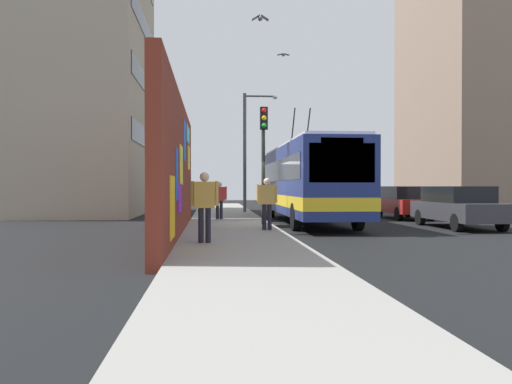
# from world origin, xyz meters

# --- Properties ---
(ground_plane) EXTENTS (80.00, 80.00, 0.00)m
(ground_plane) POSITION_xyz_m (0.00, 0.00, 0.00)
(ground_plane) COLOR black
(sidewalk_slab) EXTENTS (48.00, 3.20, 0.15)m
(sidewalk_slab) POSITION_xyz_m (0.00, 1.60, 0.07)
(sidewalk_slab) COLOR gray
(sidewalk_slab) RESTS_ON ground_plane
(graffiti_wall) EXTENTS (13.98, 0.32, 4.24)m
(graffiti_wall) POSITION_xyz_m (-4.01, 3.35, 2.12)
(graffiti_wall) COLOR maroon
(graffiti_wall) RESTS_ON ground_plane
(building_far_left) EXTENTS (11.30, 6.15, 19.40)m
(building_far_left) POSITION_xyz_m (10.13, 9.20, 9.70)
(building_far_left) COLOR #9E937F
(building_far_left) RESTS_ON ground_plane
(building_far_right) EXTENTS (11.84, 8.57, 19.13)m
(building_far_right) POSITION_xyz_m (16.13, -17.00, 9.56)
(building_far_right) COLOR gray
(building_far_right) RESTS_ON ground_plane
(city_bus) EXTENTS (12.25, 2.53, 5.13)m
(city_bus) POSITION_xyz_m (1.90, -1.80, 1.86)
(city_bus) COLOR navy
(city_bus) RESTS_ON ground_plane
(parked_car_dark_gray) EXTENTS (4.89, 1.86, 1.58)m
(parked_car_dark_gray) POSITION_xyz_m (-1.25, -7.00, 0.84)
(parked_car_dark_gray) COLOR #38383D
(parked_car_dark_gray) RESTS_ON ground_plane
(parked_car_red) EXTENTS (4.39, 1.75, 1.58)m
(parked_car_red) POSITION_xyz_m (4.45, -7.00, 0.83)
(parked_car_red) COLOR #B21E19
(parked_car_red) RESTS_ON ground_plane
(pedestrian_at_curb) EXTENTS (0.23, 0.68, 1.70)m
(pedestrian_at_curb) POSITION_xyz_m (-3.33, 0.49, 1.15)
(pedestrian_at_curb) COLOR #1E1E2D
(pedestrian_at_curb) RESTS_ON sidewalk_slab
(pedestrian_near_wall) EXTENTS (0.24, 0.71, 1.79)m
(pedestrian_near_wall) POSITION_xyz_m (-7.16, 2.48, 1.21)
(pedestrian_near_wall) COLOR #1E1E2D
(pedestrian_near_wall) RESTS_ON sidewalk_slab
(pedestrian_midblock) EXTENTS (0.22, 0.66, 1.62)m
(pedestrian_midblock) POSITION_xyz_m (2.67, 1.96, 1.10)
(pedestrian_midblock) COLOR #1E1E2D
(pedestrian_midblock) RESTS_ON sidewalk_slab
(traffic_light) EXTENTS (0.49, 0.28, 4.42)m
(traffic_light) POSITION_xyz_m (-0.78, 0.35, 3.11)
(traffic_light) COLOR #2D382D
(traffic_light) RESTS_ON sidewalk_slab
(street_lamp) EXTENTS (0.44, 1.92, 6.59)m
(street_lamp) POSITION_xyz_m (8.79, 0.23, 3.95)
(street_lamp) COLOR #4C4C51
(street_lamp) RESTS_ON sidewalk_slab
(flying_pigeons) EXTENTS (7.90, 2.57, 2.52)m
(flying_pigeons) POSITION_xyz_m (-1.08, 0.26, 7.91)
(flying_pigeons) COLOR slate
(curbside_puddle) EXTENTS (1.51, 1.51, 0.00)m
(curbside_puddle) POSITION_xyz_m (0.08, -0.60, 0.00)
(curbside_puddle) COLOR black
(curbside_puddle) RESTS_ON ground_plane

